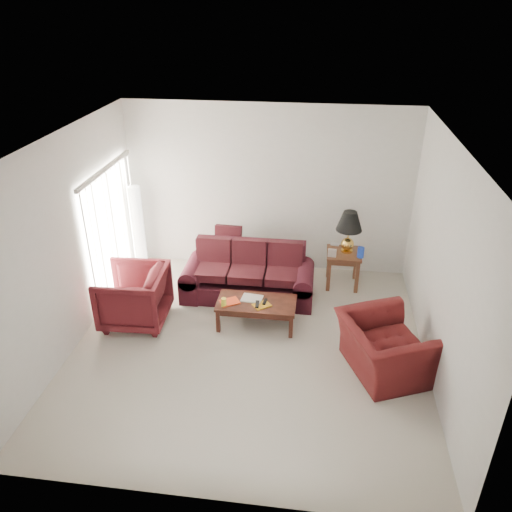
{
  "coord_description": "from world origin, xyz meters",
  "views": [
    {
      "loc": [
        0.87,
        -5.74,
        4.56
      ],
      "look_at": [
        0.0,
        0.85,
        1.05
      ],
      "focal_mm": 35.0,
      "sensor_mm": 36.0,
      "label": 1
    }
  ],
  "objects": [
    {
      "name": "remote_a",
      "position": [
        0.07,
        0.45,
        0.45
      ],
      "size": [
        0.07,
        0.19,
        0.02
      ],
      "primitive_type": "cube",
      "rotation": [
        0.0,
        0.0,
        0.07
      ],
      "color": "black",
      "rests_on": "coffee_table"
    },
    {
      "name": "clock",
      "position": [
        1.17,
        1.78,
        0.7
      ],
      "size": [
        0.14,
        0.06,
        0.14
      ],
      "primitive_type": "cube",
      "rotation": [
        0.0,
        0.0,
        -0.11
      ],
      "color": "silver",
      "rests_on": "end_table"
    },
    {
      "name": "picture_frame",
      "position": [
        1.22,
        2.09,
        0.72
      ],
      "size": [
        0.16,
        0.19,
        0.06
      ],
      "primitive_type": "cube",
      "rotation": [
        1.36,
        0.0,
        -0.15
      ],
      "color": "silver",
      "rests_on": "end_table"
    },
    {
      "name": "blue_canister",
      "position": [
        1.64,
        1.82,
        0.72
      ],
      "size": [
        0.14,
        0.14,
        0.18
      ],
      "primitive_type": "cylinder",
      "rotation": [
        0.0,
        0.0,
        -0.29
      ],
      "color": "#17359A",
      "rests_on": "end_table"
    },
    {
      "name": "magazine_red",
      "position": [
        -0.36,
        0.5,
        0.43
      ],
      "size": [
        0.35,
        0.33,
        0.02
      ],
      "primitive_type": "cube",
      "rotation": [
        0.0,
        0.0,
        0.54
      ],
      "color": "red",
      "rests_on": "coffee_table"
    },
    {
      "name": "magazine_orange",
      "position": [
        0.14,
        0.47,
        0.43
      ],
      "size": [
        0.31,
        0.3,
        0.01
      ],
      "primitive_type": "cube",
      "rotation": [
        0.0,
        0.0,
        0.65
      ],
      "color": "#C18516",
      "rests_on": "coffee_table"
    },
    {
      "name": "throw_pillow",
      "position": [
        -0.65,
        2.04,
        0.73
      ],
      "size": [
        0.48,
        0.25,
        0.48
      ],
      "primitive_type": "cube",
      "rotation": [
        -0.21,
        0.0,
        -0.04
      ],
      "color": "black",
      "rests_on": "sofa"
    },
    {
      "name": "table_lamp",
      "position": [
        1.42,
        2.0,
        1.0
      ],
      "size": [
        0.56,
        0.56,
        0.74
      ],
      "primitive_type": null,
      "rotation": [
        0.0,
        0.0,
        -0.32
      ],
      "color": "gold",
      "rests_on": "end_table"
    },
    {
      "name": "end_table",
      "position": [
        1.37,
        1.96,
        0.32
      ],
      "size": [
        0.61,
        0.61,
        0.63
      ],
      "primitive_type": null,
      "rotation": [
        0.0,
        0.0,
        0.05
      ],
      "color": "#55321D",
      "rests_on": "ground"
    },
    {
      "name": "yellow_glass",
      "position": [
        -0.42,
        0.39,
        0.49
      ],
      "size": [
        0.09,
        0.09,
        0.13
      ],
      "primitive_type": "cylinder",
      "rotation": [
        0.0,
        0.0,
        -0.2
      ],
      "color": "gold",
      "rests_on": "coffee_table"
    },
    {
      "name": "floor_lamp",
      "position": [
        -2.32,
        2.1,
        0.81
      ],
      "size": [
        0.31,
        0.31,
        1.61
      ],
      "primitive_type": null,
      "rotation": [
        0.0,
        0.0,
        0.2
      ],
      "color": "white",
      "rests_on": "ground"
    },
    {
      "name": "sofa",
      "position": [
        -0.2,
        1.36,
        0.44
      ],
      "size": [
        2.22,
        1.06,
        0.89
      ],
      "primitive_type": null,
      "rotation": [
        0.0,
        0.0,
        0.06
      ],
      "color": "black",
      "rests_on": "ground"
    },
    {
      "name": "magazine_white",
      "position": [
        -0.03,
        0.63,
        0.43
      ],
      "size": [
        0.34,
        0.27,
        0.02
      ],
      "primitive_type": "cube",
      "rotation": [
        0.0,
        0.0,
        -0.12
      ],
      "color": "silver",
      "rests_on": "coffee_table"
    },
    {
      "name": "remote_b",
      "position": [
        0.18,
        0.54,
        0.45
      ],
      "size": [
        0.07,
        0.16,
        0.02
      ],
      "primitive_type": "cube",
      "rotation": [
        0.0,
        0.0,
        -0.12
      ],
      "color": "black",
      "rests_on": "coffee_table"
    },
    {
      "name": "floor",
      "position": [
        0.0,
        0.0,
        0.0
      ],
      "size": [
        5.0,
        5.0,
        0.0
      ],
      "primitive_type": "plane",
      "color": "#BDB5A1",
      "rests_on": "ground"
    },
    {
      "name": "blinds",
      "position": [
        -2.42,
        1.3,
        1.08
      ],
      "size": [
        0.1,
        2.0,
        2.16
      ],
      "primitive_type": "cube",
      "color": "silver",
      "rests_on": "ground"
    },
    {
      "name": "armchair_left",
      "position": [
        -1.83,
        0.41,
        0.45
      ],
      "size": [
        1.03,
        1.01,
        0.9
      ],
      "primitive_type": "imported",
      "rotation": [
        0.0,
        0.0,
        -1.52
      ],
      "color": "#420F13",
      "rests_on": "ground"
    },
    {
      "name": "armchair_right",
      "position": [
        1.87,
        -0.26,
        0.38
      ],
      "size": [
        1.39,
        1.47,
        0.76
      ],
      "primitive_type": "imported",
      "rotation": [
        0.0,
        0.0,
        1.97
      ],
      "color": "#410F0F",
      "rests_on": "ground"
    },
    {
      "name": "coffee_table",
      "position": [
        0.04,
        0.56,
        0.21
      ],
      "size": [
        1.33,
        0.97,
        0.42
      ],
      "primitive_type": null,
      "rotation": [
        0.0,
        0.0,
        -0.35
      ],
      "color": "black",
      "rests_on": "ground"
    }
  ]
}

